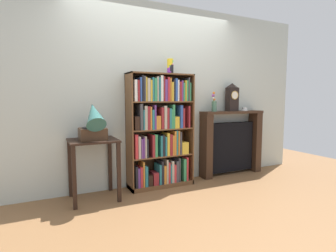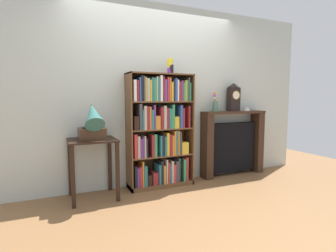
# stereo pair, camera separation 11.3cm
# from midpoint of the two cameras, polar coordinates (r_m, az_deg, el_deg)

# --- Properties ---
(ground_plane) EXTENTS (7.93, 6.40, 0.02)m
(ground_plane) POSITION_cam_midpoint_polar(r_m,az_deg,el_deg) (3.84, 0.04, -13.33)
(ground_plane) COLOR brown
(wall_back) EXTENTS (4.93, 0.08, 2.60)m
(wall_back) POSITION_cam_midpoint_polar(r_m,az_deg,el_deg) (3.99, 0.41, 6.57)
(wall_back) COLOR beige
(wall_back) RESTS_ON ground
(bookshelf) EXTENTS (0.93, 0.31, 1.60)m
(bookshelf) POSITION_cam_midpoint_polar(r_m,az_deg,el_deg) (3.76, -0.95, -1.41)
(bookshelf) COLOR brown
(bookshelf) RESTS_ON ground
(cup_stack) EXTENTS (0.09, 0.09, 0.21)m
(cup_stack) POSITION_cam_midpoint_polar(r_m,az_deg,el_deg) (3.83, 1.37, 12.61)
(cup_stack) COLOR black
(cup_stack) RESTS_ON bookshelf
(side_table_left) EXTENTS (0.58, 0.51, 0.75)m
(side_table_left) POSITION_cam_midpoint_polar(r_m,az_deg,el_deg) (3.44, -14.91, -5.81)
(side_table_left) COLOR black
(side_table_left) RESTS_ON ground
(gramophone) EXTENTS (0.31, 0.48, 0.52)m
(gramophone) POSITION_cam_midpoint_polar(r_m,az_deg,el_deg) (3.31, -14.88, 0.78)
(gramophone) COLOR #472D1C
(gramophone) RESTS_ON side_table_left
(fireplace_mantel) EXTENTS (1.13, 0.23, 1.05)m
(fireplace_mantel) POSITION_cam_midpoint_polar(r_m,az_deg,el_deg) (4.53, 14.28, -3.66)
(fireplace_mantel) COLOR #382316
(fireplace_mantel) RESTS_ON ground
(mantel_clock) EXTENTS (0.18, 0.13, 0.45)m
(mantel_clock) POSITION_cam_midpoint_polar(r_m,az_deg,el_deg) (4.44, 14.55, 6.00)
(mantel_clock) COLOR black
(mantel_clock) RESTS_ON fireplace_mantel
(flower_vase) EXTENTS (0.10, 0.13, 0.31)m
(flower_vase) POSITION_cam_midpoint_polar(r_m,az_deg,el_deg) (4.23, 10.76, 4.58)
(flower_vase) COLOR #4C7A60
(flower_vase) RESTS_ON fireplace_mantel
(teacup_with_saucer) EXTENTS (0.13, 0.13, 0.05)m
(teacup_with_saucer) POSITION_cam_midpoint_polar(r_m,az_deg,el_deg) (4.62, 17.08, 3.41)
(teacup_with_saucer) COLOR white
(teacup_with_saucer) RESTS_ON fireplace_mantel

